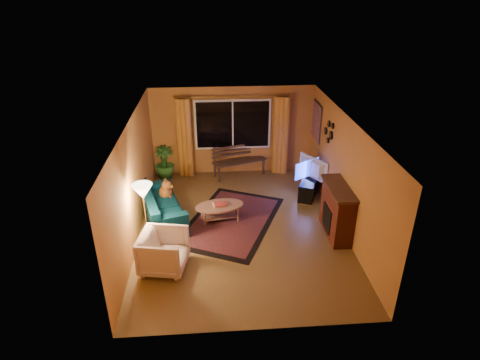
{
  "coord_description": "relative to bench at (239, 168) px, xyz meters",
  "views": [
    {
      "loc": [
        -0.61,
        -7.65,
        5.01
      ],
      "look_at": [
        0.0,
        0.3,
        1.05
      ],
      "focal_mm": 30.0,
      "sensor_mm": 36.0,
      "label": 1
    }
  ],
  "objects": [
    {
      "name": "curtain_left",
      "position": [
        -1.52,
        0.17,
        0.89
      ],
      "size": [
        0.36,
        0.36,
        2.24
      ],
      "primitive_type": "cylinder",
      "color": "orange",
      "rests_on": "ground"
    },
    {
      "name": "television",
      "position": [
        1.73,
        -1.27,
        0.51
      ],
      "size": [
        0.62,
        0.91,
        0.56
      ],
      "primitive_type": "imported",
      "rotation": [
        0.0,
        0.0,
        2.11
      ],
      "color": "black",
      "rests_on": "tv_console"
    },
    {
      "name": "wall_back",
      "position": [
        -0.17,
        0.3,
        1.02
      ],
      "size": [
        4.5,
        0.02,
        2.5
      ],
      "primitive_type": "cube",
      "color": "#C37D39",
      "rests_on": "ground"
    },
    {
      "name": "curtain_rod",
      "position": [
        -0.17,
        0.19,
        2.02
      ],
      "size": [
        3.2,
        0.03,
        0.03
      ],
      "primitive_type": "cylinder",
      "rotation": [
        0.0,
        1.57,
        0.0
      ],
      "color": "#BF8C3F",
      "rests_on": "wall_back"
    },
    {
      "name": "sofa",
      "position": [
        -1.94,
        -2.29,
        0.15
      ],
      "size": [
        1.3,
        2.0,
        0.75
      ],
      "primitive_type": "cube",
      "rotation": [
        0.0,
        0.0,
        0.3
      ],
      "color": "#052835",
      "rests_on": "ground"
    },
    {
      "name": "wall_right",
      "position": [
        2.09,
        -2.71,
        1.02
      ],
      "size": [
        0.02,
        6.0,
        2.5
      ],
      "primitive_type": "cube",
      "color": "#C37D39",
      "rests_on": "ground"
    },
    {
      "name": "tv_console",
      "position": [
        1.73,
        -1.27,
        0.0
      ],
      "size": [
        0.77,
        1.15,
        0.46
      ],
      "primitive_type": "cube",
      "rotation": [
        0.0,
        0.0,
        -0.42
      ],
      "color": "black",
      "rests_on": "ground"
    },
    {
      "name": "curtain_right",
      "position": [
        1.18,
        0.17,
        0.89
      ],
      "size": [
        0.36,
        0.36,
        2.24
      ],
      "primitive_type": "cylinder",
      "color": "orange",
      "rests_on": "ground"
    },
    {
      "name": "fireplace",
      "position": [
        1.88,
        -3.11,
        0.32
      ],
      "size": [
        0.4,
        1.2,
        1.1
      ],
      "primitive_type": "cube",
      "color": "maroon",
      "rests_on": "ground"
    },
    {
      "name": "coffee_table",
      "position": [
        -0.63,
        -2.38,
        -0.02
      ],
      "size": [
        1.29,
        1.29,
        0.41
      ],
      "primitive_type": "cylinder",
      "rotation": [
        0.0,
        0.0,
        0.17
      ],
      "color": "#996B5A",
      "rests_on": "ground"
    },
    {
      "name": "painting",
      "position": [
        2.05,
        -0.26,
        1.42
      ],
      "size": [
        0.04,
        0.76,
        0.96
      ],
      "primitive_type": "cube",
      "color": "orange",
      "rests_on": "wall_right"
    },
    {
      "name": "ceiling",
      "position": [
        -0.17,
        -2.71,
        2.28
      ],
      "size": [
        4.5,
        6.0,
        0.02
      ],
      "primitive_type": "cube",
      "color": "white",
      "rests_on": "ground"
    },
    {
      "name": "potted_plant",
      "position": [
        -2.11,
        0.04,
        0.23
      ],
      "size": [
        0.67,
        0.67,
        0.92
      ],
      "primitive_type": "imported",
      "rotation": [
        0.0,
        0.0,
        0.38
      ],
      "color": "#235B1E",
      "rests_on": "ground"
    },
    {
      "name": "window",
      "position": [
        -0.17,
        0.24,
        1.22
      ],
      "size": [
        2.0,
        0.02,
        1.3
      ],
      "primitive_type": "cube",
      "color": "black",
      "rests_on": "wall_back"
    },
    {
      "name": "dog",
      "position": [
        -1.89,
        -1.87,
        0.4
      ],
      "size": [
        0.46,
        0.55,
        0.52
      ],
      "primitive_type": null,
      "rotation": [
        0.0,
        0.0,
        0.28
      ],
      "color": "#995522",
      "rests_on": "sofa"
    },
    {
      "name": "rug",
      "position": [
        -0.37,
        -2.43,
        -0.22
      ],
      "size": [
        2.79,
        3.32,
        0.02
      ],
      "primitive_type": "cube",
      "rotation": [
        0.0,
        0.0,
        -0.42
      ],
      "color": "maroon",
      "rests_on": "ground"
    },
    {
      "name": "wall_left",
      "position": [
        -2.43,
        -2.71,
        1.02
      ],
      "size": [
        0.02,
        6.0,
        2.5
      ],
      "primitive_type": "cube",
      "color": "#C37D39",
      "rests_on": "ground"
    },
    {
      "name": "floor_lamp",
      "position": [
        -2.13,
        -3.43,
        0.54
      ],
      "size": [
        0.34,
        0.34,
        1.53
      ],
      "primitive_type": "cylinder",
      "rotation": [
        0.0,
        0.0,
        0.43
      ],
      "color": "#BF8C3F",
      "rests_on": "ground"
    },
    {
      "name": "mirror_cluster",
      "position": [
        2.04,
        -1.41,
        1.57
      ],
      "size": [
        0.06,
        0.6,
        0.56
      ],
      "primitive_type": null,
      "color": "black",
      "rests_on": "wall_right"
    },
    {
      "name": "armchair",
      "position": [
        -1.75,
        -4.03,
        0.2
      ],
      "size": [
        0.92,
        0.97,
        0.86
      ],
      "primitive_type": "imported",
      "rotation": [
        0.0,
        0.0,
        1.39
      ],
      "color": "beige",
      "rests_on": "ground"
    },
    {
      "name": "bench",
      "position": [
        0.0,
        0.0,
        0.0
      ],
      "size": [
        1.57,
        0.91,
        0.45
      ],
      "primitive_type": "cube",
      "rotation": [
        0.0,
        0.0,
        0.33
      ],
      "color": "#37241B",
      "rests_on": "ground"
    },
    {
      "name": "floor",
      "position": [
        -0.17,
        -2.71,
        -0.24
      ],
      "size": [
        4.5,
        6.0,
        0.02
      ],
      "primitive_type": "cube",
      "color": "brown",
      "rests_on": "ground"
    }
  ]
}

